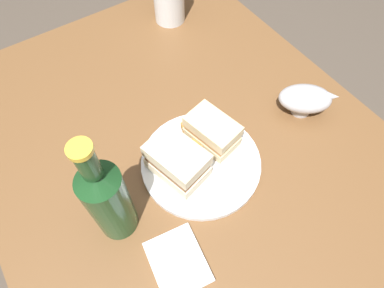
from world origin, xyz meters
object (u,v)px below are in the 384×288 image
plate (202,162)px  gravy_boat (306,99)px  sandwich_half_left (212,131)px  cider_bottle (107,199)px  sandwich_half_right (177,161)px  napkin (178,262)px

plate → gravy_boat: 0.27m
sandwich_half_left → cider_bottle: cider_bottle is taller
gravy_boat → plate: bearing=87.2°
sandwich_half_right → gravy_boat: bearing=-93.8°
gravy_boat → cider_bottle: 0.47m
sandwich_half_left → gravy_boat: 0.22m
cider_bottle → sandwich_half_right: bearing=-80.5°
napkin → cider_bottle: bearing=22.3°
gravy_boat → cider_bottle: size_ratio=0.51×
plate → cider_bottle: 0.22m
plate → cider_bottle: size_ratio=0.92×
cider_bottle → napkin: 0.17m
plate → cider_bottle: (-0.02, 0.20, 0.10)m
cider_bottle → napkin: size_ratio=2.40×
plate → napkin: plate is taller
napkin → gravy_boat: bearing=-73.1°
plate → sandwich_half_left: bearing=-55.6°
sandwich_half_left → gravy_boat: sandwich_half_left is taller
sandwich_half_left → napkin: sandwich_half_left is taller
plate → gravy_boat: size_ratio=1.80×
napkin → sandwich_half_left: bearing=-48.8°
gravy_boat → napkin: gravy_boat is taller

